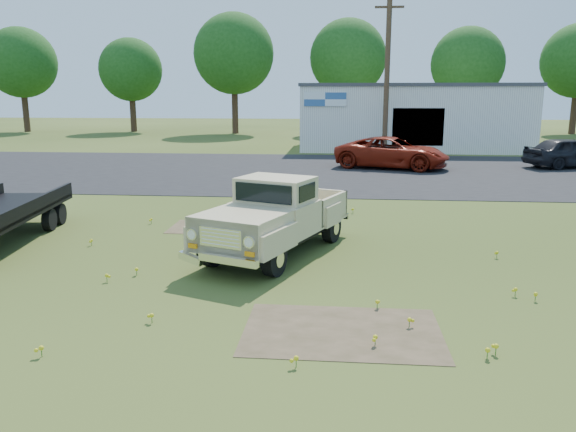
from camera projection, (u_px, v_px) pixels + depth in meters
The scene contains 14 objects.
ground at pixel (269, 269), 11.59m from camera, with size 140.00×140.00×0.00m, color #304215.
asphalt_lot at pixel (309, 171), 26.18m from camera, with size 90.00×14.00×0.02m, color black.
dirt_patch_a at pixel (342, 332), 8.54m from camera, with size 3.00×2.00×0.01m, color #483E26.
dirt_patch_b at pixel (212, 227), 15.17m from camera, with size 2.20×1.60×0.01m, color #483E26.
commercial_building at pixel (410, 116), 36.86m from camera, with size 14.20×8.20×4.15m.
utility_pole_mid at pixel (387, 74), 31.65m from camera, with size 1.60×0.30×9.00m.
treeline_a at pixel (21, 63), 51.65m from camera, with size 6.40×6.40×9.52m.
treeline_b at pixel (131, 70), 51.86m from camera, with size 5.76×5.76×8.57m.
treeline_c at pixel (234, 54), 49.24m from camera, with size 7.04×7.04×10.47m.
treeline_d at pixel (348, 58), 49.39m from camera, with size 6.72×6.72×10.00m.
treeline_e at pixel (467, 64), 47.18m from camera, with size 6.08×6.08×9.04m.
vintage_pickup_truck at pixel (276, 215), 12.56m from camera, with size 1.87×4.81×1.75m, color tan, non-canonical shape.
red_pickup at pixel (392, 153), 26.96m from camera, with size 2.47×5.37×1.49m, color maroon.
dark_sedan at pixel (569, 153), 27.15m from camera, with size 1.74×4.32×1.47m, color black.
Camera 1 is at (1.40, -11.01, 3.55)m, focal length 35.00 mm.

